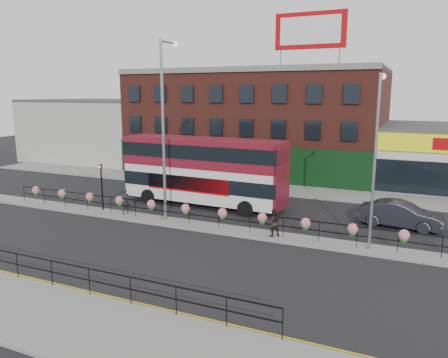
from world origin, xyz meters
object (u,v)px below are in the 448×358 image
at_px(car, 401,215).
at_px(lamp_column_west, 165,116).
at_px(pedestrian_a, 125,201).
at_px(lamp_column_east, 376,147).
at_px(pedestrian_b, 273,222).
at_px(double_decker_bus, 204,165).

xyz_separation_m(car, lamp_column_west, (-13.64, -4.69, 5.91)).
xyz_separation_m(pedestrian_a, lamp_column_east, (15.59, -0.11, 4.42)).
bearing_deg(car, lamp_column_east, 171.85).
bearing_deg(lamp_column_east, pedestrian_a, 179.61).
bearing_deg(pedestrian_b, lamp_column_west, -39.33).
relative_size(pedestrian_b, lamp_column_west, 0.14).
height_order(car, pedestrian_a, pedestrian_a).
bearing_deg(pedestrian_a, car, -53.91).
height_order(double_decker_bus, lamp_column_west, lamp_column_west).
xyz_separation_m(pedestrian_b, lamp_column_east, (5.19, 0.27, 4.49)).
bearing_deg(double_decker_bus, car, 0.88).
relative_size(lamp_column_west, lamp_column_east, 1.24).
xyz_separation_m(pedestrian_a, pedestrian_b, (10.40, -0.38, -0.07)).
xyz_separation_m(pedestrian_b, lamp_column_west, (-7.20, 0.48, 5.78)).
xyz_separation_m(car, pedestrian_a, (-16.85, -4.79, 0.21)).
relative_size(pedestrian_a, pedestrian_b, 1.09).
height_order(car, lamp_column_east, lamp_column_east).
relative_size(car, pedestrian_a, 2.93).
distance_m(car, lamp_column_west, 15.59).
bearing_deg(double_decker_bus, lamp_column_east, -21.29).
height_order(pedestrian_b, lamp_column_east, lamp_column_east).
height_order(double_decker_bus, pedestrian_b, double_decker_bus).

